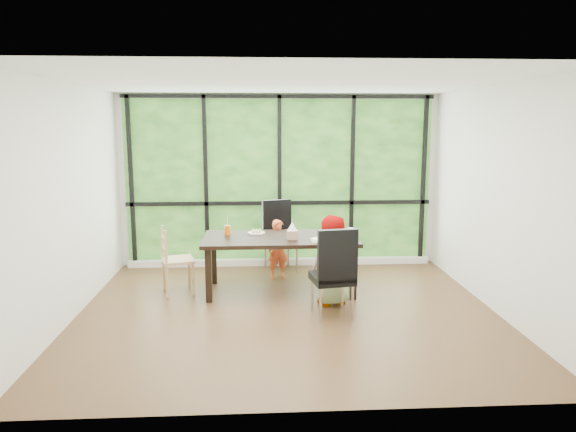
% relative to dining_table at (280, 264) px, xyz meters
% --- Properties ---
extents(ground, '(5.00, 5.00, 0.00)m').
position_rel_dining_table_xyz_m(ground, '(0.05, -0.81, -0.38)').
color(ground, black).
rests_on(ground, ground).
extents(back_wall, '(5.00, 0.00, 5.00)m').
position_rel_dining_table_xyz_m(back_wall, '(0.05, 1.44, 0.98)').
color(back_wall, silver).
rests_on(back_wall, ground).
extents(foliage_backdrop, '(4.80, 0.02, 2.65)m').
position_rel_dining_table_xyz_m(foliage_backdrop, '(0.05, 1.42, 0.98)').
color(foliage_backdrop, '#1D4618').
rests_on(foliage_backdrop, back_wall).
extents(window_mullions, '(4.80, 0.06, 2.65)m').
position_rel_dining_table_xyz_m(window_mullions, '(0.05, 1.38, 0.98)').
color(window_mullions, black).
rests_on(window_mullions, back_wall).
extents(window_sill, '(4.80, 0.12, 0.10)m').
position_rel_dining_table_xyz_m(window_sill, '(0.05, 1.34, -0.33)').
color(window_sill, silver).
rests_on(window_sill, ground).
extents(dining_table, '(2.11, 1.15, 0.75)m').
position_rel_dining_table_xyz_m(dining_table, '(0.00, 0.00, 0.00)').
color(dining_table, black).
rests_on(dining_table, ground).
extents(chair_window_leather, '(0.57, 0.57, 1.08)m').
position_rel_dining_table_xyz_m(chair_window_leather, '(0.05, 0.99, 0.17)').
color(chair_window_leather, black).
rests_on(chair_window_leather, ground).
extents(chair_interior_leather, '(0.53, 0.53, 1.08)m').
position_rel_dining_table_xyz_m(chair_interior_leather, '(0.57, -0.98, 0.17)').
color(chair_interior_leather, black).
rests_on(chair_interior_leather, ground).
extents(chair_end_beech, '(0.50, 0.51, 0.90)m').
position_rel_dining_table_xyz_m(chair_end_beech, '(-1.36, 0.00, 0.08)').
color(chair_end_beech, tan).
rests_on(chair_end_beech, ground).
extents(child_toddler, '(0.35, 0.27, 0.87)m').
position_rel_dining_table_xyz_m(child_toddler, '(0.00, 0.60, 0.06)').
color(child_toddler, '#E25729').
rests_on(child_toddler, ground).
extents(child_older, '(0.65, 0.54, 1.14)m').
position_rel_dining_table_xyz_m(child_older, '(0.60, -0.56, 0.19)').
color(child_older, slate).
rests_on(child_older, ground).
extents(placemat, '(0.41, 0.30, 0.01)m').
position_rel_dining_table_xyz_m(placemat, '(0.60, -0.25, 0.38)').
color(placemat, tan).
rests_on(placemat, dining_table).
extents(plate_far, '(0.24, 0.24, 0.01)m').
position_rel_dining_table_xyz_m(plate_far, '(-0.32, 0.25, 0.38)').
color(plate_far, white).
rests_on(plate_far, dining_table).
extents(plate_near, '(0.22, 0.22, 0.01)m').
position_rel_dining_table_xyz_m(plate_near, '(0.52, -0.20, 0.38)').
color(plate_near, white).
rests_on(plate_near, dining_table).
extents(orange_cup, '(0.08, 0.08, 0.13)m').
position_rel_dining_table_xyz_m(orange_cup, '(-0.71, 0.18, 0.44)').
color(orange_cup, orange).
rests_on(orange_cup, dining_table).
extents(green_cup, '(0.07, 0.07, 0.11)m').
position_rel_dining_table_xyz_m(green_cup, '(0.85, -0.26, 0.43)').
color(green_cup, green).
rests_on(green_cup, dining_table).
extents(white_mug, '(0.09, 0.09, 0.09)m').
position_rel_dining_table_xyz_m(white_mug, '(0.96, 0.08, 0.42)').
color(white_mug, white).
rests_on(white_mug, dining_table).
extents(tissue_box, '(0.14, 0.14, 0.12)m').
position_rel_dining_table_xyz_m(tissue_box, '(0.15, -0.14, 0.43)').
color(tissue_box, tan).
rests_on(tissue_box, dining_table).
extents(crepe_rolls_far, '(0.15, 0.12, 0.04)m').
position_rel_dining_table_xyz_m(crepe_rolls_far, '(-0.32, 0.25, 0.41)').
color(crepe_rolls_far, tan).
rests_on(crepe_rolls_far, plate_far).
extents(crepe_rolls_near, '(0.10, 0.12, 0.04)m').
position_rel_dining_table_xyz_m(crepe_rolls_near, '(0.52, -0.20, 0.41)').
color(crepe_rolls_near, tan).
rests_on(crepe_rolls_near, plate_near).
extents(straw_white, '(0.01, 0.04, 0.20)m').
position_rel_dining_table_xyz_m(straw_white, '(-0.71, 0.18, 0.54)').
color(straw_white, white).
rests_on(straw_white, orange_cup).
extents(straw_pink, '(0.01, 0.04, 0.20)m').
position_rel_dining_table_xyz_m(straw_pink, '(0.85, -0.26, 0.52)').
color(straw_pink, pink).
rests_on(straw_pink, green_cup).
extents(tissue, '(0.12, 0.12, 0.11)m').
position_rel_dining_table_xyz_m(tissue, '(0.15, -0.14, 0.55)').
color(tissue, white).
rests_on(tissue, tissue_box).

